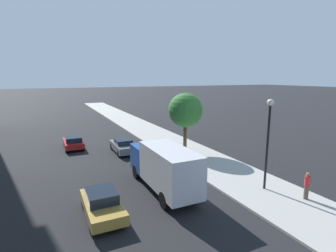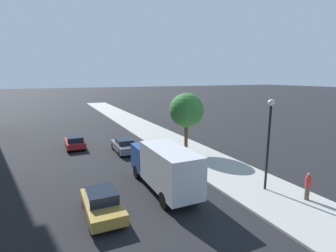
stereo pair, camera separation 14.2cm
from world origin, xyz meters
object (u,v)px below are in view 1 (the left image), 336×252
Objects in this scene: car_red at (73,142)px; pedestrian_red_shirt at (307,185)px; street_tree at (185,110)px; car_gray at (123,146)px; box_truck at (164,166)px; street_lamp at (268,132)px; car_gold at (102,203)px.

car_red is 22.63m from pedestrian_red_shirt.
pedestrian_red_shirt reaches higher than car_red.
street_tree is 7.42m from car_gray.
pedestrian_red_shirt is (7.47, -5.23, -0.76)m from box_truck.
street_lamp is 4.03m from pedestrian_red_shirt.
street_lamp reaches higher than street_tree.
street_tree is at bearing -27.22° from car_gray.
pedestrian_red_shirt is (7.47, -15.44, 0.34)m from car_gray.
street_lamp reaches higher than box_truck.
pedestrian_red_shirt is (1.19, -2.27, -3.11)m from street_lamp.
car_red is (0.00, 15.43, -0.03)m from car_gold.
box_truck is 4.34× the size of pedestrian_red_shirt.
car_red is 0.94× the size of car_gray.
car_gold reaches higher than car_gray.
box_truck reaches higher than car_gold.
street_tree is at bearing 40.54° from car_gold.
box_truck is at bearing 17.93° from car_gold.
street_lamp reaches higher than car_red.
car_gold is at bearing 172.04° from street_lamp.
street_tree is 0.79× the size of box_truck.
street_lamp is 1.51× the size of car_red.
box_truck is (4.49, 1.45, 1.08)m from car_gold.
pedestrian_red_shirt is at bearing -64.18° from car_gray.
pedestrian_red_shirt reaches higher than car_gold.
car_gold is 15.43m from car_red.
street_lamp is at bearing -7.96° from car_gold.
street_tree reaches higher than pedestrian_red_shirt.
street_tree is at bearing -33.31° from car_red.
car_red is at bearing 121.91° from pedestrian_red_shirt.
street_tree is 12.76m from car_red.
car_red is at bearing 139.99° from car_gray.
street_tree reaches higher than car_gray.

